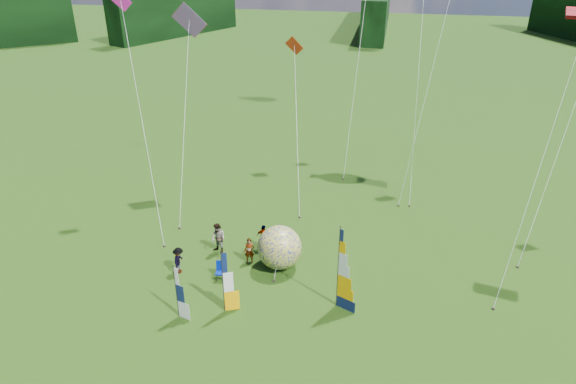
% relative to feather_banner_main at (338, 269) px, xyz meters
% --- Properties ---
extents(ground, '(220.00, 220.00, 0.00)m').
position_rel_feather_banner_main_xyz_m(ground, '(-1.72, -2.75, -2.23)').
color(ground, '#2F490C').
rests_on(ground, ground).
extents(treeline_ring, '(210.00, 210.00, 8.00)m').
position_rel_feather_banner_main_xyz_m(treeline_ring, '(-1.72, -2.75, 1.77)').
color(treeline_ring, black).
rests_on(treeline_ring, ground).
extents(feather_banner_main, '(1.15, 0.60, 4.47)m').
position_rel_feather_banner_main_xyz_m(feather_banner_main, '(0.00, 0.00, 0.00)').
color(feather_banner_main, '#0F1A48').
rests_on(feather_banner_main, ground).
extents(side_banner_left, '(0.91, 0.48, 3.42)m').
position_rel_feather_banner_main_xyz_m(side_banner_left, '(-5.35, -1.50, -0.52)').
color(side_banner_left, '#FFA600').
rests_on(side_banner_left, ground).
extents(side_banner_far, '(0.86, 0.35, 2.90)m').
position_rel_feather_banner_main_xyz_m(side_banner_far, '(-7.43, -2.31, -0.79)').
color(side_banner_far, white).
rests_on(side_banner_far, ground).
extents(bol_inflatable, '(2.81, 2.81, 2.47)m').
position_rel_feather_banner_main_xyz_m(bol_inflatable, '(-3.50, 2.78, -1.00)').
color(bol_inflatable, navy).
rests_on(bol_inflatable, ground).
extents(spectator_a, '(0.61, 0.44, 1.54)m').
position_rel_feather_banner_main_xyz_m(spectator_a, '(-5.24, 2.82, -1.46)').
color(spectator_a, '#66594C').
rests_on(spectator_a, ground).
extents(spectator_b, '(1.03, 0.83, 1.90)m').
position_rel_feather_banner_main_xyz_m(spectator_b, '(-7.26, 3.42, -1.28)').
color(spectator_b, '#66594C').
rests_on(spectator_b, ground).
extents(spectator_c, '(0.46, 1.03, 1.55)m').
position_rel_feather_banner_main_xyz_m(spectator_c, '(-8.77, 1.15, -1.46)').
color(spectator_c, '#66594C').
rests_on(spectator_c, ground).
extents(spectator_d, '(0.99, 0.59, 1.58)m').
position_rel_feather_banner_main_xyz_m(spectator_d, '(-4.78, 4.34, -1.44)').
color(spectator_d, '#66594C').
rests_on(spectator_d, ground).
extents(camp_chair, '(0.67, 0.67, 1.02)m').
position_rel_feather_banner_main_xyz_m(camp_chair, '(-6.34, 0.98, -1.72)').
color(camp_chair, '#001365').
rests_on(camp_chair, ground).
extents(kite_whale, '(4.56, 15.70, 22.77)m').
position_rel_feather_banner_main_xyz_m(kite_whale, '(3.53, 17.37, 9.15)').
color(kite_whale, black).
rests_on(kite_whale, ground).
extents(kite_rainbow_delta, '(5.17, 11.22, 13.60)m').
position_rel_feather_banner_main_xyz_m(kite_rainbow_delta, '(-11.08, 9.09, 4.57)').
color(kite_rainbow_delta, red).
rests_on(kite_rainbow_delta, ground).
extents(kite_parafoil, '(11.12, 13.10, 15.39)m').
position_rel_feather_banner_main_xyz_m(kite_parafoil, '(9.31, 4.59, 5.46)').
color(kite_parafoil, '#BA000A').
rests_on(kite_parafoil, ground).
extents(small_kite_red, '(6.76, 12.73, 10.40)m').
position_rel_feather_banner_main_xyz_m(small_kite_red, '(-4.46, 13.19, 2.97)').
color(small_kite_red, red).
rests_on(small_kite_red, ground).
extents(small_kite_orange, '(6.23, 10.90, 18.70)m').
position_rel_feather_banner_main_xyz_m(small_kite_orange, '(4.43, 15.20, 7.12)').
color(small_kite_orange, '#FF5F2B').
rests_on(small_kite_orange, ground).
extents(small_kite_yellow, '(6.91, 9.67, 11.89)m').
position_rel_feather_banner_main_xyz_m(small_kite_yellow, '(11.21, 8.49, 3.71)').
color(small_kite_yellow, gold).
rests_on(small_kite_yellow, ground).
extents(small_kite_pink, '(6.85, 8.59, 14.26)m').
position_rel_feather_banner_main_xyz_m(small_kite_pink, '(-12.51, 6.22, 4.90)').
color(small_kite_pink, '#E21DA1').
rests_on(small_kite_pink, ground).
extents(small_kite_green, '(5.07, 12.63, 21.19)m').
position_rel_feather_banner_main_xyz_m(small_kite_green, '(-0.73, 19.90, 8.36)').
color(small_kite_green, '#0BAE25').
rests_on(small_kite_green, ground).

